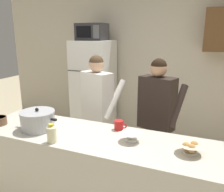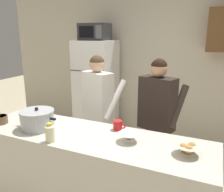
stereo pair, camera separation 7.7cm
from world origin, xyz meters
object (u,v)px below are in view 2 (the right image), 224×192
Objects in this scene: coffee_mug at (118,125)px; bottle_near_edge at (50,133)px; microwave at (95,32)px; empty_bowl at (129,137)px; cooking_pot at (37,119)px; person_near_pot at (98,103)px; bread_bowl at (188,149)px; refrigerator at (96,90)px; person_by_sink at (157,111)px; potted_orchid at (0,117)px.

bottle_near_edge is (-0.44, -0.50, 0.04)m from coffee_mug.
empty_bowl is at bearing -54.08° from microwave.
cooking_pot is 0.37m from bottle_near_edge.
person_near_pot is 7.53× the size of bread_bowl.
bread_bowl is at bearing -45.64° from refrigerator.
person_near_pot is 0.75m from person_by_sink.
microwave is at bearing 125.92° from empty_bowl.
cooking_pot is at bearing -174.14° from empty_bowl.
person_near_pot is at bearing 49.84° from potted_orchid.
person_near_pot is 0.70m from coffee_mug.
bottle_near_edge is at bearing -72.45° from microwave.
cooking_pot is (-0.27, -0.81, 0.02)m from person_near_pot.
refrigerator is 1.96m from cooking_pot.
microwave is 2.15m from potted_orchid.
microwave is at bearing 134.70° from bread_bowl.
person_by_sink is at bearing 39.00° from cooking_pot.
cooking_pot is 3.46× the size of coffee_mug.
microwave reaches higher than cooking_pot.
coffee_mug is at bearing -46.02° from person_near_pot.
person_near_pot is at bearing -178.01° from person_by_sink.
microwave is 1.95m from person_by_sink.
empty_bowl is at bearing -46.17° from coffee_mug.
bread_bowl is 1.93m from potted_orchid.
refrigerator reaches higher than bottle_near_edge.
microwave is 2.36m from bottle_near_edge.
refrigerator is 9.03× the size of empty_bowl.
bottle_near_edge is (-0.64, -0.29, 0.04)m from empty_bowl.
person_by_sink is at bearing -37.78° from microwave.
person_by_sink reaches higher than potted_orchid.
person_near_pot is (0.62, -1.09, -0.88)m from microwave.
refrigerator reaches higher than cooking_pot.
microwave reaches higher than bottle_near_edge.
bread_bowl is 1.18m from bottle_near_edge.
refrigerator is 1.08× the size of person_near_pot.
person_by_sink is 9.11× the size of bottle_near_edge.
empty_bowl is at bearing 5.86° from cooking_pot.
empty_bowl is at bearing -54.41° from refrigerator.
coffee_mug is (0.49, -0.50, -0.03)m from person_near_pot.
person_by_sink is 0.59m from coffee_mug.
cooking_pot is at bearing -141.00° from person_by_sink.
person_by_sink is at bearing 119.73° from bread_bowl.
microwave is 0.30× the size of person_by_sink.
cooking_pot is 0.96m from empty_bowl.
cooking_pot reaches higher than bread_bowl.
empty_bowl is 1.42m from potted_orchid.
coffee_mug is at bearing 161.46° from bread_bowl.
bread_bowl is (1.81, -1.83, -0.91)m from microwave.
potted_orchid reaches higher than bottle_near_edge.
refrigerator is at bearing 90.07° from microwave.
bread_bowl is at bearing -60.27° from person_by_sink.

